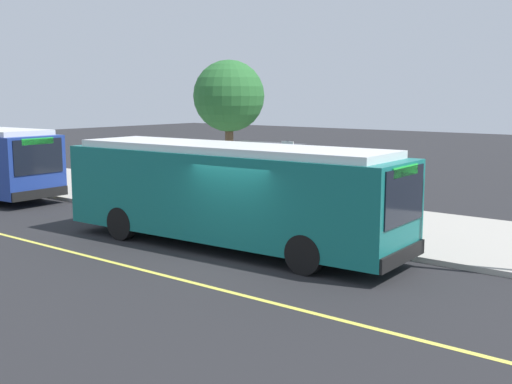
% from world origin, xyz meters
% --- Properties ---
extents(ground_plane, '(120.00, 120.00, 0.00)m').
position_xyz_m(ground_plane, '(0.00, 0.00, 0.00)').
color(ground_plane, '#232326').
extents(sidewalk_curb, '(44.00, 6.40, 0.15)m').
position_xyz_m(sidewalk_curb, '(0.00, 6.00, 0.07)').
color(sidewalk_curb, '#A8A399').
rests_on(sidewalk_curb, ground_plane).
extents(lane_stripe_center, '(36.00, 0.14, 0.01)m').
position_xyz_m(lane_stripe_center, '(0.00, -2.20, 0.00)').
color(lane_stripe_center, '#E0D64C').
rests_on(lane_stripe_center, ground_plane).
extents(transit_bus_main, '(10.78, 3.08, 2.95)m').
position_xyz_m(transit_bus_main, '(-1.12, 1.01, 1.62)').
color(transit_bus_main, '#146B66').
rests_on(transit_bus_main, ground_plane).
extents(bus_shelter, '(2.90, 1.60, 2.48)m').
position_xyz_m(bus_shelter, '(-3.52, 5.48, 1.92)').
color(bus_shelter, '#333338').
rests_on(bus_shelter, sidewalk_curb).
extents(waiting_bench, '(1.60, 0.48, 0.95)m').
position_xyz_m(waiting_bench, '(-3.11, 5.31, 0.63)').
color(waiting_bench, brown).
rests_on(waiting_bench, sidewalk_curb).
extents(route_sign_post, '(0.44, 0.08, 2.80)m').
position_xyz_m(route_sign_post, '(-0.72, 3.31, 1.96)').
color(route_sign_post, '#333338').
rests_on(route_sign_post, sidewalk_curb).
extents(pedestrian_commuter, '(0.24, 0.40, 1.69)m').
position_xyz_m(pedestrian_commuter, '(-4.75, 4.91, 1.12)').
color(pedestrian_commuter, '#282D47').
rests_on(pedestrian_commuter, sidewalk_curb).
extents(street_tree_near_shelter, '(3.05, 3.05, 5.66)m').
position_xyz_m(street_tree_near_shelter, '(-7.43, 8.28, 4.25)').
color(street_tree_near_shelter, brown).
rests_on(street_tree_near_shelter, sidewalk_curb).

